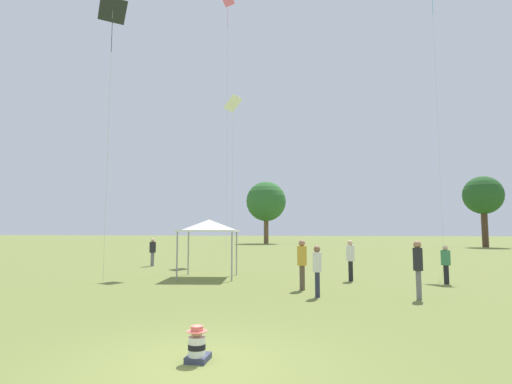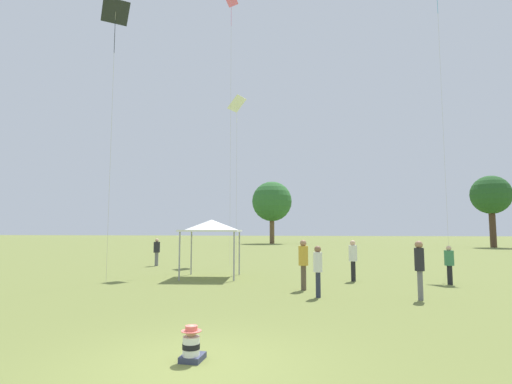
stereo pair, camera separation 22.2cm
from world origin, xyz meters
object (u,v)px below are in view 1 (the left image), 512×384
person_standing_1 (446,261)px  canopy_tent (209,226)px  seated_toddler (197,346)px  person_standing_5 (317,266)px  distant_tree_1 (483,196)px  person_standing_0 (302,260)px  person_standing_4 (153,250)px  kite_5 (228,18)px  person_standing_2 (350,257)px  distant_tree_0 (266,202)px  person_standing_3 (418,263)px  kite_2 (112,17)px  kite_7 (233,107)px

person_standing_1 → canopy_tent: bearing=-106.0°
seated_toddler → canopy_tent: canopy_tent is taller
person_standing_5 → distant_tree_1: size_ratio=0.18×
person_standing_0 → canopy_tent: canopy_tent is taller
person_standing_4 → person_standing_5: same height
person_standing_1 → distant_tree_1: bearing=144.6°
distant_tree_1 → kite_5: bearing=-130.6°
person_standing_0 → person_standing_5: 1.63m
person_standing_2 → person_standing_4: bearing=-38.6°
distant_tree_0 → person_standing_3: bearing=-76.8°
person_standing_0 → kite_5: 18.69m
person_standing_1 → kite_5: bearing=-135.5°
person_standing_5 → kite_2: bearing=91.5°
canopy_tent → person_standing_2: bearing=-1.9°
person_standing_5 → distant_tree_1: distant_tree_1 is taller
person_standing_0 → canopy_tent: 5.64m
person_standing_1 → kite_7: bearing=-144.1°
kite_2 → distant_tree_1: 50.42m
person_standing_0 → person_standing_4: (-9.57, 8.38, -0.11)m
person_standing_5 → canopy_tent: 7.03m
person_standing_3 → kite_2: (-12.16, 2.21, 10.58)m
person_standing_2 → distant_tree_0: bearing=-91.1°
person_standing_1 → kite_7: 18.01m
distant_tree_0 → distant_tree_1: distant_tree_0 is taller
kite_2 → distant_tree_0: size_ratio=1.21×
person_standing_0 → kite_5: size_ratio=0.10×
person_standing_0 → distant_tree_1: distant_tree_1 is taller
seated_toddler → person_standing_4: size_ratio=0.36×
person_standing_0 → kite_2: bearing=104.4°
distant_tree_1 → person_standing_3: bearing=-112.8°
person_standing_4 → kite_2: (1.17, -7.61, 10.73)m
person_standing_5 → person_standing_3: bearing=-72.7°
kite_7 → distant_tree_1: bearing=-158.6°
canopy_tent → kite_5: size_ratio=0.17×
seated_toddler → person_standing_2: person_standing_2 is taller
seated_toddler → person_standing_1: 13.09m
person_standing_1 → person_standing_5: 6.62m
person_standing_3 → person_standing_5: size_ratio=1.11×
person_standing_4 → kite_5: size_ratio=0.09×
person_standing_3 → distant_tree_0: distant_tree_0 is taller
person_standing_3 → distant_tree_1: 46.34m
person_standing_3 → kite_7: (-9.22, 13.83, 9.92)m
person_standing_0 → distant_tree_0: size_ratio=0.18×
seated_toddler → person_standing_2: 11.81m
person_standing_3 → kite_5: 20.77m
person_standing_5 → person_standing_0: bearing=36.4°
person_standing_0 → person_standing_3: person_standing_3 is taller
kite_2 → kite_5: 10.44m
kite_5 → distant_tree_0: (-3.06, 40.53, -9.36)m
seated_toddler → canopy_tent: bearing=106.4°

